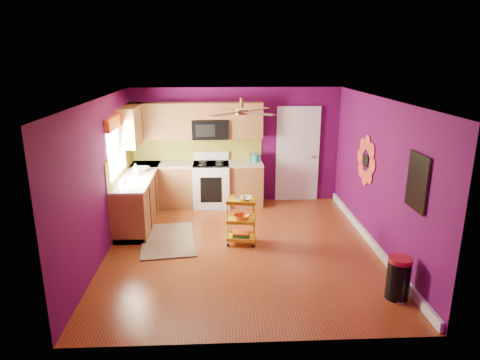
{
  "coord_description": "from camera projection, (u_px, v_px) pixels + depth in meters",
  "views": [
    {
      "loc": [
        -0.36,
        -6.64,
        3.15
      ],
      "look_at": [
        -0.02,
        0.4,
        1.08
      ],
      "focal_mm": 32.0,
      "sensor_mm": 36.0,
      "label": 1
    }
  ],
  "objects": [
    {
      "name": "teal_kettle",
      "position": [
        255.0,
        158.0,
        9.19
      ],
      "size": [
        0.18,
        0.18,
        0.21
      ],
      "color": "teal",
      "rests_on": "lower_cabinets"
    },
    {
      "name": "trash_can",
      "position": [
        398.0,
        278.0,
        5.69
      ],
      "size": [
        0.38,
        0.38,
        0.59
      ],
      "color": "black",
      "rests_on": "ground"
    },
    {
      "name": "toaster",
      "position": [
        255.0,
        157.0,
        9.2
      ],
      "size": [
        0.22,
        0.15,
        0.18
      ],
      "primitive_type": "cube",
      "color": "beige",
      "rests_on": "lower_cabinets"
    },
    {
      "name": "soap_bottle_b",
      "position": [
        135.0,
        167.0,
        8.43
      ],
      "size": [
        0.12,
        0.12,
        0.16
      ],
      "primitive_type": "imported",
      "color": "white",
      "rests_on": "lower_cabinets"
    },
    {
      "name": "right_wall_art",
      "position": [
        386.0,
        169.0,
        6.64
      ],
      "size": [
        0.04,
        2.74,
        1.04
      ],
      "color": "black",
      "rests_on": "ground"
    },
    {
      "name": "shag_rug",
      "position": [
        168.0,
        240.0,
        7.55
      ],
      "size": [
        1.08,
        1.58,
        0.02
      ],
      "primitive_type": "cube",
      "rotation": [
        0.0,
        0.0,
        0.12
      ],
      "color": "#331F11",
      "rests_on": "ground"
    },
    {
      "name": "rolling_cart",
      "position": [
        242.0,
        219.0,
        7.31
      ],
      "size": [
        0.54,
        0.42,
        0.88
      ],
      "color": "yellow",
      "rests_on": "ground"
    },
    {
      "name": "left_window",
      "position": [
        116.0,
        137.0,
        7.69
      ],
      "size": [
        0.08,
        1.35,
        1.08
      ],
      "color": "white",
      "rests_on": "ground"
    },
    {
      "name": "soap_bottle_a",
      "position": [
        136.0,
        170.0,
        8.12
      ],
      "size": [
        0.1,
        0.1,
        0.21
      ],
      "primitive_type": "imported",
      "color": "#EA3F72",
      "rests_on": "lower_cabinets"
    },
    {
      "name": "panel_door",
      "position": [
        297.0,
        155.0,
        9.41
      ],
      "size": [
        0.95,
        0.11,
        2.15
      ],
      "color": "white",
      "rests_on": "ground"
    },
    {
      "name": "counter_dish",
      "position": [
        142.0,
        169.0,
        8.47
      ],
      "size": [
        0.29,
        0.29,
        0.07
      ],
      "primitive_type": "imported",
      "color": "white",
      "rests_on": "lower_cabinets"
    },
    {
      "name": "electric_range",
      "position": [
        211.0,
        184.0,
        9.19
      ],
      "size": [
        0.76,
        0.66,
        1.13
      ],
      "color": "white",
      "rests_on": "ground"
    },
    {
      "name": "ground",
      "position": [
        242.0,
        248.0,
        7.27
      ],
      "size": [
        5.0,
        5.0,
        0.0
      ],
      "primitive_type": "plane",
      "color": "maroon",
      "rests_on": "ground"
    },
    {
      "name": "upper_cabinetry",
      "position": [
        176.0,
        123.0,
        8.79
      ],
      "size": [
        2.8,
        2.3,
        1.26
      ],
      "color": "brown",
      "rests_on": "ground"
    },
    {
      "name": "counter_cup",
      "position": [
        123.0,
        182.0,
        7.56
      ],
      "size": [
        0.12,
        0.12,
        0.09
      ],
      "primitive_type": "imported",
      "color": "white",
      "rests_on": "lower_cabinets"
    },
    {
      "name": "ceiling_fan",
      "position": [
        242.0,
        111.0,
        6.82
      ],
      "size": [
        1.01,
        1.01,
        0.26
      ],
      "color": "#BF8C3F",
      "rests_on": "ground"
    },
    {
      "name": "lower_cabinets",
      "position": [
        173.0,
        192.0,
        8.83
      ],
      "size": [
        2.81,
        2.31,
        0.94
      ],
      "color": "brown",
      "rests_on": "ground"
    },
    {
      "name": "room_envelope",
      "position": [
        244.0,
        154.0,
        6.81
      ],
      "size": [
        4.54,
        5.04,
        2.52
      ],
      "color": "#520946",
      "rests_on": "ground"
    }
  ]
}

